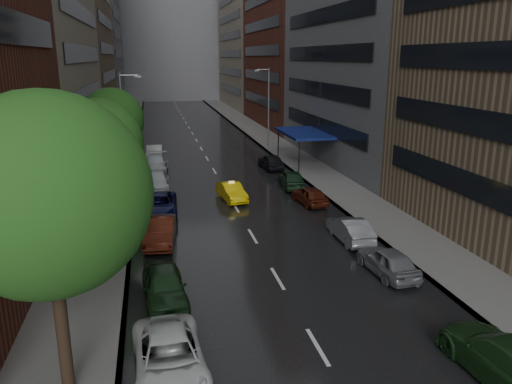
{
  "coord_description": "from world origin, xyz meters",
  "views": [
    {
      "loc": [
        -5.59,
        -11.46,
        10.38
      ],
      "look_at": [
        0.0,
        15.04,
        3.0
      ],
      "focal_mm": 35.0,
      "sensor_mm": 36.0,
      "label": 1
    }
  ],
  "objects": [
    {
      "name": "tree_far",
      "position": [
        -8.6,
        29.64,
        5.51
      ],
      "size": [
        5.05,
        5.05,
        8.06
      ],
      "color": "#382619",
      "rests_on": "ground"
    },
    {
      "name": "building_far",
      "position": [
        0.0,
        118.0,
        16.0
      ],
      "size": [
        40.0,
        14.0,
        32.0
      ],
      "primitive_type": "cube",
      "color": "slate",
      "rests_on": "ground"
    },
    {
      "name": "tree_mid",
      "position": [
        -8.6,
        17.69,
        5.59
      ],
      "size": [
        5.13,
        5.13,
        8.17
      ],
      "color": "#382619",
      "rests_on": "ground"
    },
    {
      "name": "sidewalk_right",
      "position": [
        9.0,
        50.0,
        0.07
      ],
      "size": [
        4.0,
        140.0,
        0.15
      ],
      "primitive_type": "cube",
      "color": "gray",
      "rests_on": "ground"
    },
    {
      "name": "parked_cars_left",
      "position": [
        -5.4,
        21.72,
        0.74
      ],
      "size": [
        2.69,
        42.0,
        1.57
      ],
      "color": "white",
      "rests_on": "ground"
    },
    {
      "name": "buildings_right",
      "position": [
        15.0,
        56.7,
        15.03
      ],
      "size": [
        8.05,
        109.1,
        36.0
      ],
      "color": "#937A5B",
      "rests_on": "ground"
    },
    {
      "name": "tree_near",
      "position": [
        -8.6,
        3.16,
        6.55
      ],
      "size": [
        6.0,
        6.0,
        9.57
      ],
      "color": "#382619",
      "rests_on": "ground"
    },
    {
      "name": "street_lamp_left",
      "position": [
        -7.72,
        30.0,
        4.89
      ],
      "size": [
        1.74,
        0.22,
        9.0
      ],
      "color": "gray",
      "rests_on": "sidewalk_left"
    },
    {
      "name": "buildings_left",
      "position": [
        -15.0,
        58.79,
        15.99
      ],
      "size": [
        8.0,
        108.0,
        38.0
      ],
      "color": "maroon",
      "rests_on": "ground"
    },
    {
      "name": "awning",
      "position": [
        8.98,
        35.0,
        3.13
      ],
      "size": [
        4.0,
        8.0,
        3.12
      ],
      "color": "navy",
      "rests_on": "sidewalk_right"
    },
    {
      "name": "sidewalk_left",
      "position": [
        -9.0,
        50.0,
        0.07
      ],
      "size": [
        4.0,
        140.0,
        0.15
      ],
      "primitive_type": "cube",
      "color": "gray",
      "rests_on": "ground"
    },
    {
      "name": "street_lamp_right",
      "position": [
        7.72,
        45.0,
        4.89
      ],
      "size": [
        1.74,
        0.22,
        9.0
      ],
      "color": "gray",
      "rests_on": "sidewalk_right"
    },
    {
      "name": "taxi",
      "position": [
        0.02,
        23.92,
        0.66
      ],
      "size": [
        1.95,
        4.15,
        1.32
      ],
      "primitive_type": "imported",
      "rotation": [
        0.0,
        0.0,
        0.14
      ],
      "color": "yellow",
      "rests_on": "ground"
    },
    {
      "name": "road",
      "position": [
        0.0,
        50.0,
        0.01
      ],
      "size": [
        14.0,
        140.0,
        0.01
      ],
      "primitive_type": "cube",
      "color": "black",
      "rests_on": "ground"
    },
    {
      "name": "parked_cars_right",
      "position": [
        5.4,
        16.11,
        0.73
      ],
      "size": [
        2.44,
        37.77,
        1.56
      ],
      "color": "#1D3F1D",
      "rests_on": "ground"
    }
  ]
}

